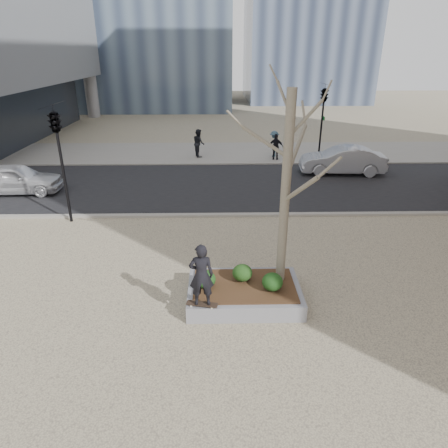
{
  "coord_description": "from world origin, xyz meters",
  "views": [
    {
      "loc": [
        0.27,
        -9.1,
        6.27
      ],
      "look_at": [
        0.5,
        2.0,
        1.4
      ],
      "focal_mm": 32.0,
      "sensor_mm": 36.0,
      "label": 1
    }
  ],
  "objects_px": {
    "skateboard": "(202,305)",
    "police_car": "(16,179)",
    "skateboarder": "(201,275)",
    "planter": "(244,293)"
  },
  "relations": [
    {
      "from": "planter",
      "to": "skateboarder",
      "type": "xyz_separation_m",
      "value": [
        -1.1,
        -0.88,
        1.11
      ]
    },
    {
      "from": "skateboard",
      "to": "police_car",
      "type": "bearing_deg",
      "value": 143.78
    },
    {
      "from": "planter",
      "to": "police_car",
      "type": "distance_m",
      "value": 13.57
    },
    {
      "from": "skateboarder",
      "to": "police_car",
      "type": "bearing_deg",
      "value": -50.25
    },
    {
      "from": "planter",
      "to": "skateboarder",
      "type": "height_order",
      "value": "skateboarder"
    },
    {
      "from": "skateboard",
      "to": "police_car",
      "type": "height_order",
      "value": "police_car"
    },
    {
      "from": "police_car",
      "to": "skateboard",
      "type": "bearing_deg",
      "value": -139.38
    },
    {
      "from": "skateboard",
      "to": "skateboarder",
      "type": "bearing_deg",
      "value": -168.4
    },
    {
      "from": "skateboard",
      "to": "skateboarder",
      "type": "distance_m",
      "value": 0.85
    },
    {
      "from": "skateboarder",
      "to": "police_car",
      "type": "height_order",
      "value": "skateboarder"
    }
  ]
}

